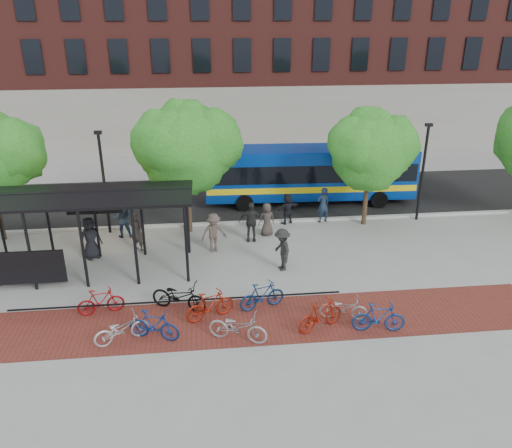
{
  "coord_description": "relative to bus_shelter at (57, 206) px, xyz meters",
  "views": [
    {
      "loc": [
        -2.17,
        -19.99,
        10.09
      ],
      "look_at": [
        -0.0,
        0.08,
        1.6
      ],
      "focal_mm": 35.0,
      "sensor_mm": 36.0,
      "label": 1
    }
  ],
  "objects": [
    {
      "name": "bike_1",
      "position": [
        2.03,
        -3.43,
        -2.5
      ],
      "size": [
        1.73,
        0.81,
        1.0
      ],
      "primitive_type": "imported",
      "rotation": [
        0.0,
        0.0,
        1.78
      ],
      "color": "#A00E13",
      "rests_on": "ground"
    },
    {
      "name": "bus",
      "position": [
        11.95,
        7.41,
        -1.16
      ],
      "size": [
        11.93,
        3.16,
        3.2
      ],
      "rotation": [
        0.0,
        0.0,
        -0.04
      ],
      "color": "#08359E",
      "rests_on": "ground"
    },
    {
      "name": "ground",
      "position": [
        8.13,
        0.48,
        -3.0
      ],
      "size": [
        160.0,
        160.0,
        0.0
      ],
      "primitive_type": "plane",
      "color": "#9E9E99",
      "rests_on": "ground"
    },
    {
      "name": "bike_10",
      "position": [
        10.7,
        -4.73,
        -2.55
      ],
      "size": [
        1.79,
        0.96,
        0.89
      ],
      "primitive_type": "imported",
      "rotation": [
        0.0,
        0.0,
        1.34
      ],
      "color": "#A3A3A5",
      "rests_on": "ground"
    },
    {
      "name": "bike_6",
      "position": [
        6.86,
        -5.61,
        -2.47
      ],
      "size": [
        2.15,
        1.39,
        1.07
      ],
      "primitive_type": "imported",
      "rotation": [
        0.0,
        0.0,
        1.2
      ],
      "color": "gray",
      "rests_on": "ground"
    },
    {
      "name": "bike_rack_rail",
      "position": [
        4.83,
        -3.62,
        -3.0
      ],
      "size": [
        12.0,
        0.05,
        0.95
      ],
      "primitive_type": "cube",
      "color": "black",
      "rests_on": "ground"
    },
    {
      "name": "bike_5",
      "position": [
        5.96,
        -4.2,
        -2.45
      ],
      "size": [
        1.89,
        1.18,
        1.1
      ],
      "primitive_type": "imported",
      "rotation": [
        0.0,
        0.0,
        1.97
      ],
      "color": "#9C210E",
      "rests_on": "ground"
    },
    {
      "name": "bike_9",
      "position": [
        9.73,
        -5.25,
        -2.44
      ],
      "size": [
        1.89,
        1.24,
        1.11
      ],
      "primitive_type": "imported",
      "rotation": [
        0.0,
        0.0,
        2.0
      ],
      "color": "maroon",
      "rests_on": "ground"
    },
    {
      "name": "bus_shelter",
      "position": [
        0.0,
        0.0,
        0.0
      ],
      "size": [
        10.6,
        3.07,
        3.6
      ],
      "color": "black",
      "rests_on": "ground"
    },
    {
      "name": "pedestrian_4",
      "position": [
        8.07,
        2.34,
        -2.02
      ],
      "size": [
        1.19,
        0.59,
        1.96
      ],
      "primitive_type": "imported",
      "rotation": [
        0.0,
        0.0,
        6.19
      ],
      "color": "#292929",
      "rests_on": "ground"
    },
    {
      "name": "tree_c",
      "position": [
        14.22,
        3.83,
        1.06
      ],
      "size": [
        4.66,
        3.8,
        5.92
      ],
      "color": "#382619",
      "rests_on": "ground"
    },
    {
      "name": "pedestrian_6",
      "position": [
        8.92,
        2.91,
        -2.17
      ],
      "size": [
        0.91,
        0.69,
        1.66
      ],
      "primitive_type": "imported",
      "rotation": [
        0.0,
        0.0,
        3.36
      ],
      "color": "#3A332E",
      "rests_on": "ground"
    },
    {
      "name": "pedestrian_5",
      "position": [
        10.17,
        4.28,
        -2.18
      ],
      "size": [
        1.59,
        1.05,
        1.64
      ],
      "primitive_type": "imported",
      "rotation": [
        0.0,
        0.0,
        3.55
      ],
      "color": "black",
      "rests_on": "ground"
    },
    {
      "name": "lamp_post_right",
      "position": [
        17.13,
        4.08,
        -0.25
      ],
      "size": [
        0.35,
        0.2,
        5.12
      ],
      "color": "black",
      "rests_on": "ground"
    },
    {
      "name": "lamp_post_left",
      "position": [
        1.13,
        4.08,
        -0.25
      ],
      "size": [
        0.35,
        0.2,
        5.12
      ],
      "color": "black",
      "rests_on": "ground"
    },
    {
      "name": "curb",
      "position": [
        8.13,
        4.48,
        -2.94
      ],
      "size": [
        160.0,
        0.25,
        0.12
      ],
      "primitive_type": "cube",
      "color": "#B7B7B2",
      "rests_on": "ground"
    },
    {
      "name": "pedestrian_3",
      "position": [
        6.27,
        1.34,
        -2.07
      ],
      "size": [
        1.33,
        0.97,
        1.86
      ],
      "primitive_type": "imported",
      "rotation": [
        0.0,
        0.0,
        0.26
      ],
      "color": "#4E403A",
      "rests_on": "ground"
    },
    {
      "name": "pedestrian_1",
      "position": [
        2.79,
        1.83,
        -2.07
      ],
      "size": [
        0.8,
        0.67,
        1.86
      ],
      "primitive_type": "imported",
      "rotation": [
        0.0,
        0.0,
        2.75
      ],
      "color": "#3B342F",
      "rests_on": "ground"
    },
    {
      "name": "bike_4",
      "position": [
        4.85,
        -3.47,
        -2.43
      ],
      "size": [
        2.28,
        1.54,
        1.13
      ],
      "primitive_type": "imported",
      "rotation": [
        0.0,
        0.0,
        1.16
      ],
      "color": "black",
      "rests_on": "ground"
    },
    {
      "name": "bike_3",
      "position": [
        4.08,
        -5.23,
        -2.46
      ],
      "size": [
        1.86,
        1.07,
        1.08
      ],
      "primitive_type": "imported",
      "rotation": [
        0.0,
        0.0,
        1.23
      ],
      "color": "navy",
      "rests_on": "ground"
    },
    {
      "name": "bike_2",
      "position": [
        3.01,
        -5.24,
        -2.51
      ],
      "size": [
        1.95,
        1.32,
        0.97
      ],
      "primitive_type": "imported",
      "rotation": [
        0.0,
        0.0,
        1.98
      ],
      "color": "#B5B5B7",
      "rests_on": "ground"
    },
    {
      "name": "brick_strip",
      "position": [
        6.13,
        -4.52,
        -3.0
      ],
      "size": [
        24.0,
        3.0,
        0.01
      ],
      "primitive_type": "cube",
      "color": "maroon",
      "rests_on": "ground"
    },
    {
      "name": "tree_b",
      "position": [
        5.23,
        3.83,
        1.46
      ],
      "size": [
        5.15,
        4.2,
        6.47
      ],
      "color": "#382619",
      "rests_on": "ground"
    },
    {
      "name": "building_brick",
      "position": [
        18.13,
        26.48,
        7.0
      ],
      "size": [
        55.0,
        14.0,
        20.0
      ],
      "primitive_type": "cube",
      "color": "maroon",
      "rests_on": "ground"
    },
    {
      "name": "pedestrian_9",
      "position": [
        9.09,
        -0.76,
        -2.06
      ],
      "size": [
        0.94,
        1.33,
        1.87
      ],
      "primitive_type": "imported",
      "rotation": [
        0.0,
        0.0,
        4.93
      ],
      "color": "black",
      "rests_on": "ground"
    },
    {
      "name": "bike_11",
      "position": [
        11.68,
        -5.6,
        -2.45
      ],
      "size": [
        1.87,
        0.73,
        1.09
      ],
      "primitive_type": "imported",
      "rotation": [
        0.0,
        0.0,
        1.45
      ],
      "color": "navy",
      "rests_on": "ground"
    },
    {
      "name": "pedestrian_7",
      "position": [
        12.05,
        4.28,
        -2.05
      ],
      "size": [
        0.8,
        0.64,
        1.9
      ],
      "primitive_type": "imported",
      "rotation": [
        0.0,
        0.0,
        3.44
      ],
      "color": "#1A293D",
      "rests_on": "ground"
    },
    {
      "name": "pedestrian_0",
      "position": [
        0.84,
        1.21,
        -2.03
      ],
      "size": [
        1.13,
        1.05,
        1.94
      ],
      "primitive_type": "imported",
      "rotation": [
        0.0,
        0.0,
        0.61
      ],
      "color": "black",
      "rests_on": "ground"
    },
    {
      "name": "pedestrian_2",
      "position": [
        1.9,
        3.48,
        -2.01
      ],
      "size": [
        1.01,
        0.81,
        1.98
      ],
      "primitive_type": "imported",
      "rotation": [
        0.0,
        0.0,
        3.21
      ],
      "color": "#223750",
      "rests_on": "ground"
    },
    {
      "name": "asphalt_street",
      "position": [
        8.13,
        8.48,
        -2.99
      ],
      "size": [
        160.0,
        8.0,
        0.01
      ],
      "primitive_type": "cube",
      "color": "black",
      "rests_on": "ground"
    },
    {
      "name": "bike_7",
      "position": [
        7.89,
        -3.72,
        -2.46
      ],
      "size": [
        1.85,
        1.02,
        1.07
      ],
      "primitive_type": "imported",
      "rotation": [
        0.0,
        0.0,
        1.88
      ],
      "color": "navy",
      "rests_on": "ground"
    }
  ]
}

